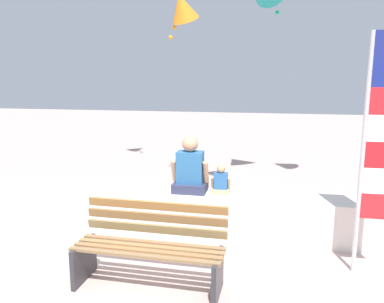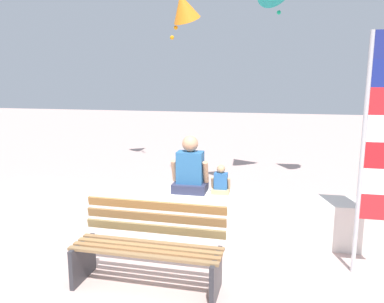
{
  "view_description": "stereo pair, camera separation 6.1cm",
  "coord_description": "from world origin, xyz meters",
  "px_view_note": "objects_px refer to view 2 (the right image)",
  "views": [
    {
      "loc": [
        1.25,
        -4.11,
        2.29
      ],
      "look_at": [
        0.19,
        1.25,
        1.22
      ],
      "focal_mm": 36.71,
      "sensor_mm": 36.0,
      "label": 1
    },
    {
      "loc": [
        1.31,
        -4.1,
        2.29
      ],
      "look_at": [
        0.19,
        1.25,
        1.22
      ],
      "focal_mm": 36.71,
      "sensor_mm": 36.0,
      "label": 2
    }
  ],
  "objects_px": {
    "flag_banner": "(374,140)",
    "kite_orange": "(184,7)",
    "park_bench": "(149,248)",
    "person_child": "(221,182)",
    "person_adult": "(190,170)"
  },
  "relations": [
    {
      "from": "person_adult",
      "to": "kite_orange",
      "type": "distance_m",
      "value": 3.52
    },
    {
      "from": "person_adult",
      "to": "person_child",
      "type": "xyz_separation_m",
      "value": [
        0.45,
        0.0,
        -0.16
      ]
    },
    {
      "from": "flag_banner",
      "to": "person_child",
      "type": "bearing_deg",
      "value": 156.17
    },
    {
      "from": "person_child",
      "to": "kite_orange",
      "type": "bearing_deg",
      "value": 114.95
    },
    {
      "from": "park_bench",
      "to": "person_adult",
      "type": "height_order",
      "value": "person_adult"
    },
    {
      "from": "person_adult",
      "to": "kite_orange",
      "type": "height_order",
      "value": "kite_orange"
    },
    {
      "from": "park_bench",
      "to": "person_adult",
      "type": "bearing_deg",
      "value": 84.93
    },
    {
      "from": "park_bench",
      "to": "flag_banner",
      "type": "height_order",
      "value": "flag_banner"
    },
    {
      "from": "park_bench",
      "to": "flag_banner",
      "type": "distance_m",
      "value": 2.75
    },
    {
      "from": "flag_banner",
      "to": "kite_orange",
      "type": "xyz_separation_m",
      "value": [
        -2.86,
        3.07,
        1.97
      ]
    },
    {
      "from": "park_bench",
      "to": "kite_orange",
      "type": "bearing_deg",
      "value": 97.11
    },
    {
      "from": "park_bench",
      "to": "person_child",
      "type": "height_order",
      "value": "person_child"
    },
    {
      "from": "park_bench",
      "to": "flag_banner",
      "type": "relative_size",
      "value": 0.6
    },
    {
      "from": "park_bench",
      "to": "person_child",
      "type": "distance_m",
      "value": 1.68
    },
    {
      "from": "person_adult",
      "to": "kite_orange",
      "type": "xyz_separation_m",
      "value": [
        -0.61,
        2.28,
        2.61
      ]
    }
  ]
}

